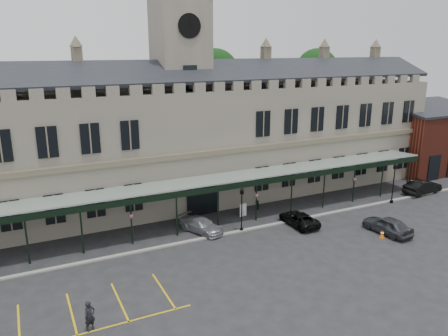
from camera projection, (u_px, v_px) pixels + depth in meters
name	position (u px, v px, depth m)	size (l,w,h in m)	color
ground	(258.00, 260.00, 33.99)	(140.00, 140.00, 0.00)	black
station_building	(183.00, 141.00, 46.07)	(60.00, 10.36, 17.30)	#6F695C
clock_tower	(181.00, 77.00, 44.38)	(5.60, 5.60, 24.80)	#6F695C
canopy	(217.00, 202.00, 39.83)	(50.00, 4.10, 4.30)	#8C9E93
brick_annex	(429.00, 139.00, 58.49)	(12.40, 8.36, 9.23)	maroon
kerb	(226.00, 234.00, 38.75)	(60.00, 0.40, 0.12)	gray
parking_markings	(73.00, 318.00, 26.78)	(16.00, 6.00, 0.01)	gold
tree_behind_mid	(215.00, 74.00, 55.64)	(6.00, 6.00, 16.00)	#332314
tree_behind_right	(317.00, 71.00, 62.39)	(6.00, 6.00, 16.00)	#332314
lamp_post_mid	(242.00, 205.00, 38.79)	(0.40, 0.40, 4.18)	black
lamp_post_right	(394.00, 179.00, 45.96)	(0.42, 0.42, 4.43)	black
traffic_cone	(382.00, 234.00, 38.01)	(0.43, 0.43, 0.68)	orange
sign_board	(243.00, 210.00, 42.80)	(0.75, 0.12, 1.29)	black
bollard_left	(189.00, 218.00, 41.39)	(0.16, 0.16, 0.88)	black
bollard_right	(258.00, 205.00, 44.59)	(0.17, 0.17, 0.97)	black
car_taxi	(201.00, 225.00, 39.16)	(1.82, 4.49, 1.30)	#94969B
car_van	(299.00, 219.00, 40.64)	(2.06, 4.48, 1.24)	black
car_right_a	(387.00, 225.00, 38.81)	(1.84, 4.56, 1.55)	#33353A
car_right_b	(422.00, 187.00, 49.43)	(1.70, 4.88, 1.61)	black
person_a	(90.00, 316.00, 25.35)	(0.69, 0.45, 1.89)	black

